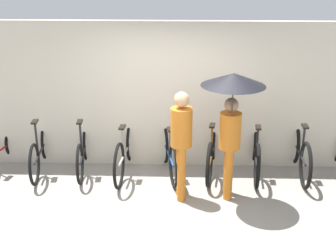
# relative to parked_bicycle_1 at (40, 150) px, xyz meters

# --- Properties ---
(ground_plane) EXTENTS (30.00, 30.00, 0.00)m
(ground_plane) POSITION_rel_parked_bicycle_1_xyz_m (2.21, -1.54, -0.37)
(ground_plane) COLOR gray
(back_wall) EXTENTS (13.89, 0.12, 2.53)m
(back_wall) POSITION_rel_parked_bicycle_1_xyz_m (2.21, 0.35, 0.90)
(back_wall) COLOR beige
(back_wall) RESTS_ON ground
(parked_bicycle_1) EXTENTS (0.44, 1.71, 0.99)m
(parked_bicycle_1) POSITION_rel_parked_bicycle_1_xyz_m (0.00, 0.00, 0.00)
(parked_bicycle_1) COLOR black
(parked_bicycle_1) RESTS_ON ground
(parked_bicycle_2) EXTENTS (0.44, 1.62, 1.08)m
(parked_bicycle_2) POSITION_rel_parked_bicycle_1_xyz_m (0.74, 0.02, -0.01)
(parked_bicycle_2) COLOR black
(parked_bicycle_2) RESTS_ON ground
(parked_bicycle_3) EXTENTS (0.44, 1.84, 1.01)m
(parked_bicycle_3) POSITION_rel_parked_bicycle_1_xyz_m (1.47, -0.04, 0.03)
(parked_bicycle_3) COLOR black
(parked_bicycle_3) RESTS_ON ground
(parked_bicycle_4) EXTENTS (0.49, 1.67, 1.00)m
(parked_bicycle_4) POSITION_rel_parked_bicycle_1_xyz_m (2.21, -0.05, 0.01)
(parked_bicycle_4) COLOR black
(parked_bicycle_4) RESTS_ON ground
(parked_bicycle_5) EXTENTS (0.45, 1.76, 0.99)m
(parked_bicycle_5) POSITION_rel_parked_bicycle_1_xyz_m (2.95, 0.04, 0.01)
(parked_bicycle_5) COLOR black
(parked_bicycle_5) RESTS_ON ground
(parked_bicycle_6) EXTENTS (0.44, 1.79, 1.09)m
(parked_bicycle_6) POSITION_rel_parked_bicycle_1_xyz_m (3.68, 0.02, 0.02)
(parked_bicycle_6) COLOR black
(parked_bicycle_6) RESTS_ON ground
(parked_bicycle_7) EXTENTS (0.44, 1.74, 0.96)m
(parked_bicycle_7) POSITION_rel_parked_bicycle_1_xyz_m (4.42, 0.01, 0.03)
(parked_bicycle_7) COLOR black
(parked_bicycle_7) RESTS_ON ground
(pedestrian_leading) EXTENTS (0.32, 0.32, 1.69)m
(pedestrian_leading) POSITION_rel_parked_bicycle_1_xyz_m (2.42, -0.89, 0.63)
(pedestrian_leading) COLOR #C66B1E
(pedestrian_leading) RESTS_ON ground
(pedestrian_center) EXTENTS (0.91, 0.91, 1.99)m
(pedestrian_center) POSITION_rel_parked_bicycle_1_xyz_m (3.14, -0.90, 1.16)
(pedestrian_center) COLOR #C66B1E
(pedestrian_center) RESTS_ON ground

